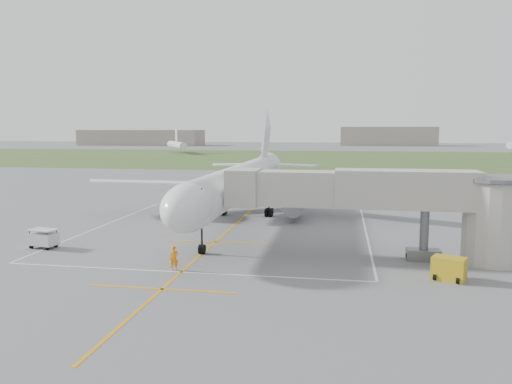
% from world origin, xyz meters
% --- Properties ---
extents(ground, '(700.00, 700.00, 0.00)m').
position_xyz_m(ground, '(0.00, 0.00, 0.00)').
color(ground, '#565759').
rests_on(ground, ground).
extents(grass_strip, '(700.00, 120.00, 0.02)m').
position_xyz_m(grass_strip, '(0.00, 130.00, 0.01)').
color(grass_strip, '#3E4F22').
rests_on(grass_strip, ground).
extents(apron_markings, '(28.20, 60.00, 0.01)m').
position_xyz_m(apron_markings, '(0.00, -5.82, 0.01)').
color(apron_markings, orange).
rests_on(apron_markings, ground).
extents(airliner, '(38.93, 46.75, 13.52)m').
position_xyz_m(airliner, '(-0.00, 0.75, 4.39)').
color(airliner, silver).
rests_on(airliner, ground).
extents(jet_bridge, '(23.40, 5.00, 7.20)m').
position_xyz_m(jet_bridge, '(15.72, -13.50, 4.74)').
color(jet_bridge, gray).
rests_on(jet_bridge, ground).
extents(gpu_unit, '(2.54, 2.19, 1.62)m').
position_xyz_m(gpu_unit, '(18.91, -18.67, 0.80)').
color(gpu_unit, '#B09216').
rests_on(gpu_unit, ground).
extents(baggage_cart, '(2.61, 1.84, 1.67)m').
position_xyz_m(baggage_cart, '(-14.36, -14.86, 0.86)').
color(baggage_cart, silver).
rests_on(baggage_cart, ground).
extents(ramp_worker_nose, '(0.77, 0.62, 1.84)m').
position_xyz_m(ramp_worker_nose, '(-0.67, -19.62, 0.92)').
color(ramp_worker_nose, orange).
rests_on(ramp_worker_nose, ground).
extents(ramp_worker_wing, '(1.03, 1.07, 1.75)m').
position_xyz_m(ramp_worker_wing, '(-6.31, -1.81, 0.87)').
color(ramp_worker_wing, '#FB4807').
rests_on(ramp_worker_wing, ground).
extents(distant_hangars, '(345.00, 49.00, 12.00)m').
position_xyz_m(distant_hangars, '(-16.15, 265.19, 5.17)').
color(distant_hangars, gray).
rests_on(distant_hangars, ground).
extents(distant_aircraft, '(172.42, 63.69, 8.85)m').
position_xyz_m(distant_aircraft, '(15.86, 173.99, 3.59)').
color(distant_aircraft, silver).
rests_on(distant_aircraft, ground).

